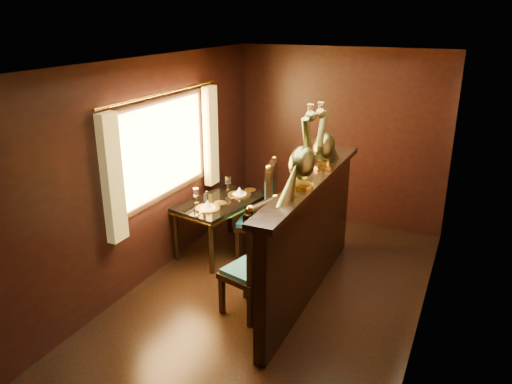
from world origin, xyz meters
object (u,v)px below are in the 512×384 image
at_px(chair_right, 265,208).
at_px(chair_left, 257,257).
at_px(peacock_left, 303,148).
at_px(peacock_right, 325,134).
at_px(dining_table, 221,206).

bearing_deg(chair_right, chair_left, -82.41).
height_order(peacock_left, peacock_right, peacock_left).
xyz_separation_m(dining_table, chair_right, (0.58, 0.08, 0.04)).
bearing_deg(peacock_right, chair_right, 159.78).
bearing_deg(chair_left, peacock_right, 85.06).
bearing_deg(dining_table, peacock_left, -21.44).
relative_size(peacock_left, peacock_right, 1.04).
relative_size(chair_right, peacock_right, 1.73).
distance_m(chair_right, peacock_right, 1.36).
height_order(dining_table, peacock_right, peacock_right).
height_order(chair_left, peacock_left, peacock_left).
relative_size(dining_table, chair_right, 1.02).
xyz_separation_m(chair_left, peacock_left, (0.34, 0.26, 1.07)).
relative_size(chair_left, peacock_left, 1.67).
bearing_deg(peacock_right, chair_left, -109.93).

